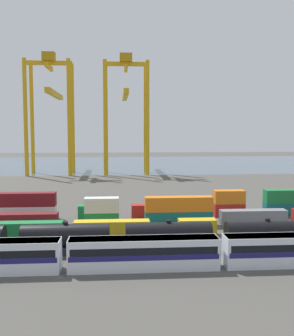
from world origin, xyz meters
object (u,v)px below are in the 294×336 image
Objects in this scene: passenger_train at (144,252)px; shipping_container_8 at (102,219)px; shipping_container_7 at (23,221)px; shipping_container_21 at (294,209)px; shipping_container_4 at (197,227)px; shipping_container_12 at (253,217)px; freight_tank_row at (118,237)px; shipping_container_18 at (162,211)px; shipping_container_15 at (24,213)px; shipping_container_2 at (24,230)px; gantry_crane_west at (51,102)px; gantry_crane_central at (126,103)px.

shipping_container_8 is (-5.93, 22.54, -0.84)m from passenger_train.
shipping_container_7 is 52.42m from shipping_container_21.
shipping_container_4 is 13.63m from shipping_container_12.
freight_tank_row is 4.54× the size of shipping_container_18.
freight_tank_row is 4.54× the size of shipping_container_15.
shipping_container_2 is 1.00× the size of shipping_container_18.
shipping_container_18 is (8.83, 22.42, -0.84)m from freight_tank_row.
shipping_container_21 is at bearing 42.36° from passenger_train.
shipping_container_4 is at bearing -73.36° from shipping_container_18.
freight_tank_row is at bearing -111.50° from shipping_container_18.
shipping_container_18 is at bearing 15.29° from shipping_container_7.
shipping_container_7 is 41.18m from shipping_container_12.
shipping_container_18 is 0.26× the size of gantry_crane_west.
shipping_container_4 is (12.97, 8.59, -0.84)m from freight_tank_row.
shipping_container_8 is 38.85m from shipping_container_21.
shipping_container_18 is (11.58, 6.92, 0.00)m from shipping_container_8.
shipping_container_7 is at bearing -84.34° from gantry_crane_west.
shipping_container_7 is (-29.44, 6.92, 0.00)m from shipping_container_4.
shipping_container_4 is at bearing 0.00° from shipping_container_2.
shipping_container_12 is at bearing 30.50° from shipping_container_4.
shipping_container_2 is at bearing 149.77° from freight_tank_row.
shipping_container_8 and shipping_container_15 have the same top height.
freight_tank_row is 22.64m from shipping_container_7.
gantry_crane_west is 29.41m from gantry_crane_central.
shipping_container_7 is at bearing 180.00° from shipping_container_12.
shipping_container_2 is (-14.75, 8.59, -0.84)m from freight_tank_row.
shipping_container_8 is at bearing 29.96° from shipping_container_2.
shipping_container_8 is at bearing 104.73° from passenger_train.
passenger_train is at bearing -48.92° from shipping_container_7.
passenger_train is 36.19m from shipping_container_15.
shipping_container_12 is 0.26× the size of gantry_crane_west.
shipping_container_18 is 1.00× the size of shipping_container_21.
shipping_container_21 is at bearing 0.00° from shipping_container_15.
shipping_container_12 is (11.74, 6.92, 0.00)m from shipping_container_4.
gantry_crane_west is (-28.75, 114.30, 25.98)m from passenger_train.
shipping_container_18 is at bearing 180.00° from shipping_container_21.
shipping_container_8 is (-15.71, 6.92, 0.00)m from shipping_container_4.
shipping_container_8 and shipping_container_21 have the same top height.
gantry_crane_central is at bearing 0.49° from gantry_crane_west.
shipping_container_4 is at bearing -148.44° from shipping_container_21.
passenger_train is 4.71× the size of shipping_container_2.
freight_tank_row is at bearing -146.47° from shipping_container_4.
shipping_container_8 is 13.49m from shipping_container_18.
shipping_container_21 is at bearing -54.26° from gantry_crane_west.
shipping_container_4 is 0.13× the size of gantry_crane_central.
gantry_crane_west is at bearing 96.26° from shipping_container_2.
gantry_crane_central is at bearing 79.36° from shipping_container_2.
shipping_container_4 is 0.50× the size of shipping_container_18.
shipping_container_2 is at bearing -100.64° from gantry_crane_central.
shipping_container_18 is (23.58, 13.83, 0.00)m from shipping_container_2.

